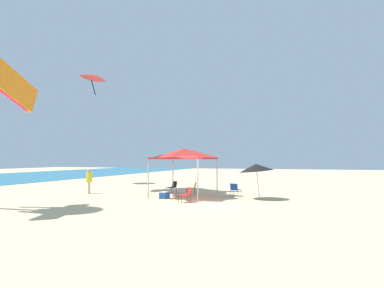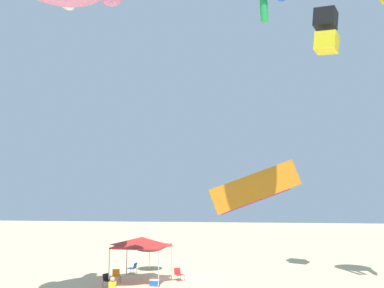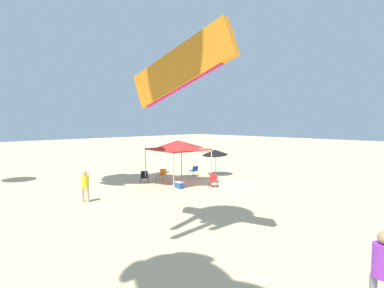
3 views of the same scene
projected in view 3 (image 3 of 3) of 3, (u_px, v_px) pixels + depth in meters
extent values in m
cube|color=#D6BC8C|center=(217.00, 186.00, 20.95)|extent=(120.00, 120.00, 0.10)
cylinder|color=#B7B7BC|center=(211.00, 167.00, 21.12)|extent=(0.07, 0.07, 2.35)
cylinder|color=#B7B7BC|center=(182.00, 162.00, 23.68)|extent=(0.07, 0.07, 2.35)
cylinder|color=#B7B7BC|center=(174.00, 172.00, 19.08)|extent=(0.07, 0.07, 2.35)
cylinder|color=#B7B7BC|center=(145.00, 166.00, 21.64)|extent=(0.07, 0.07, 2.35)
cube|color=red|center=(178.00, 149.00, 21.29)|extent=(3.67, 3.54, 0.10)
pyramid|color=red|center=(178.00, 144.00, 21.26)|extent=(3.59, 3.47, 0.57)
cylinder|color=silver|center=(215.00, 162.00, 24.87)|extent=(0.09, 0.24, 2.05)
cone|color=black|center=(215.00, 152.00, 24.73)|extent=(2.05, 2.07, 0.65)
cylinder|color=black|center=(141.00, 181.00, 21.28)|extent=(0.02, 0.02, 0.40)
cylinder|color=black|center=(149.00, 181.00, 21.40)|extent=(0.02, 0.02, 0.40)
cylinder|color=black|center=(141.00, 180.00, 21.79)|extent=(0.02, 0.02, 0.40)
cylinder|color=black|center=(148.00, 180.00, 21.91)|extent=(0.02, 0.02, 0.40)
cube|color=black|center=(145.00, 178.00, 21.58)|extent=(0.71, 0.71, 0.03)
cube|color=black|center=(144.00, 174.00, 21.85)|extent=(0.37, 0.49, 0.41)
cylinder|color=black|center=(157.00, 178.00, 22.43)|extent=(0.02, 0.02, 0.40)
cylinder|color=black|center=(163.00, 179.00, 22.24)|extent=(0.02, 0.02, 0.40)
cylinder|color=black|center=(160.00, 177.00, 22.92)|extent=(0.02, 0.02, 0.40)
cylinder|color=black|center=(166.00, 177.00, 22.73)|extent=(0.02, 0.02, 0.40)
cube|color=orange|center=(161.00, 175.00, 22.57)|extent=(0.69, 0.69, 0.03)
cube|color=orange|center=(163.00, 172.00, 22.82)|extent=(0.50, 0.32, 0.41)
cylinder|color=black|center=(194.00, 172.00, 24.93)|extent=(0.02, 0.02, 0.40)
cylinder|color=black|center=(189.00, 173.00, 24.66)|extent=(0.02, 0.02, 0.40)
cylinder|color=black|center=(198.00, 173.00, 24.50)|extent=(0.02, 0.02, 0.40)
cylinder|color=black|center=(192.00, 174.00, 24.22)|extent=(0.02, 0.02, 0.40)
cube|color=blue|center=(193.00, 171.00, 24.56)|extent=(0.62, 0.62, 0.03)
cube|color=blue|center=(195.00, 169.00, 24.30)|extent=(0.23, 0.51, 0.41)
cylinder|color=black|center=(209.00, 185.00, 20.10)|extent=(0.02, 0.02, 0.40)
cylinder|color=black|center=(217.00, 185.00, 20.04)|extent=(0.02, 0.02, 0.40)
cylinder|color=black|center=(209.00, 183.00, 20.62)|extent=(0.02, 0.02, 0.40)
cylinder|color=black|center=(217.00, 183.00, 20.55)|extent=(0.02, 0.02, 0.40)
cube|color=red|center=(213.00, 181.00, 20.31)|extent=(0.73, 0.73, 0.03)
cube|color=red|center=(213.00, 177.00, 20.59)|extent=(0.47, 0.41, 0.41)
cube|color=blue|center=(180.00, 185.00, 20.07)|extent=(0.65, 0.47, 0.36)
cube|color=white|center=(180.00, 182.00, 20.05)|extent=(0.67, 0.49, 0.04)
cylinder|color=#C6B28C|center=(88.00, 195.00, 16.52)|extent=(0.15, 0.15, 0.78)
cylinder|color=#C6B28C|center=(83.00, 195.00, 16.59)|extent=(0.15, 0.15, 0.78)
cylinder|color=yellow|center=(85.00, 181.00, 16.50)|extent=(0.41, 0.41, 0.68)
sphere|color=tan|center=(85.00, 173.00, 16.47)|extent=(0.25, 0.25, 0.25)
cylinder|color=purple|center=(383.00, 261.00, 6.85)|extent=(0.45, 0.45, 0.75)
sphere|color=#A87A56|center=(384.00, 238.00, 6.82)|extent=(0.28, 0.28, 0.28)
cube|color=orange|center=(181.00, 67.00, 11.11)|extent=(4.74, 0.88, 2.82)
cube|color=#E02D9E|center=(181.00, 84.00, 11.15)|extent=(3.62, 0.54, 1.59)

